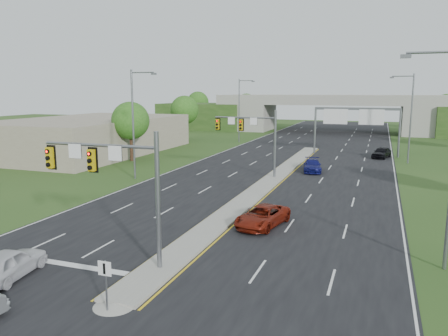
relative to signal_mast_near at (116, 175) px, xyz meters
The scene contains 23 objects.
ground 5.24m from the signal_mast_near, ahead, with size 240.00×240.00×0.00m, color #264518.
road 35.46m from the signal_mast_near, 86.31° to the left, with size 24.00×160.00×0.02m, color black.
median 23.64m from the signal_mast_near, 84.40° to the left, with size 2.00×54.00×0.16m, color gray.
median_nose 6.48m from the signal_mast_near, 60.04° to the right, with size 2.00×2.00×0.16m, color gray.
lane_markings 29.41m from the signal_mast_near, 86.72° to the left, with size 23.72×160.00×0.01m.
signal_mast_near is the anchor object (origin of this frame).
signal_mast_far 25.00m from the signal_mast_near, 90.00° to the left, with size 6.62×0.60×7.00m.
keep_right_sign 5.94m from the signal_mast_near, 63.06° to the right, with size 0.60×0.13×2.20m.
sign_gantry 45.88m from the signal_mast_near, 78.75° to the left, with size 11.58×0.44×6.67m.
overpass 80.11m from the signal_mast_near, 88.38° to the left, with size 80.00×14.00×8.10m.
lightpole_l_mid 22.95m from the signal_mast_near, 118.79° to the left, with size 2.85×0.25×11.00m.
lightpole_l_far 56.19m from the signal_mast_near, 101.33° to the left, with size 2.85×0.25×11.00m.
lightpole_r_far 43.01m from the signal_mast_near, 68.78° to the left, with size 2.85×0.25×11.00m.
tree_l_near 34.92m from the signal_mast_near, 120.53° to the left, with size 4.80×4.80×7.60m.
tree_l_mid 59.21m from the signal_mast_near, 111.54° to the left, with size 5.20×5.20×8.12m.
tree_back_a 100.64m from the signal_mast_near, 110.80° to the left, with size 6.00×6.00×8.85m.
tree_back_b 96.56m from the signal_mast_near, 103.01° to the left, with size 5.60×5.60×8.32m.
tree_back_c 97.67m from the signal_mast_near, 74.40° to the left, with size 5.60×5.60×8.32m.
commercial_building 44.77m from the signal_mast_near, 128.34° to the left, with size 18.00×30.00×5.00m, color gray.
car_white 6.54m from the signal_mast_near, 141.78° to the right, with size 1.72×4.27×1.46m, color silver.
car_far_a 11.07m from the signal_mast_near, 59.27° to the left, with size 2.25×4.88×1.36m, color maroon.
car_far_b 30.96m from the signal_mast_near, 79.91° to the left, with size 1.90×4.68×1.36m, color #0E1056.
car_far_c 45.65m from the signal_mast_near, 73.85° to the left, with size 1.75×4.34×1.48m, color black.
Camera 1 is at (10.05, -18.42, 8.88)m, focal length 35.00 mm.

